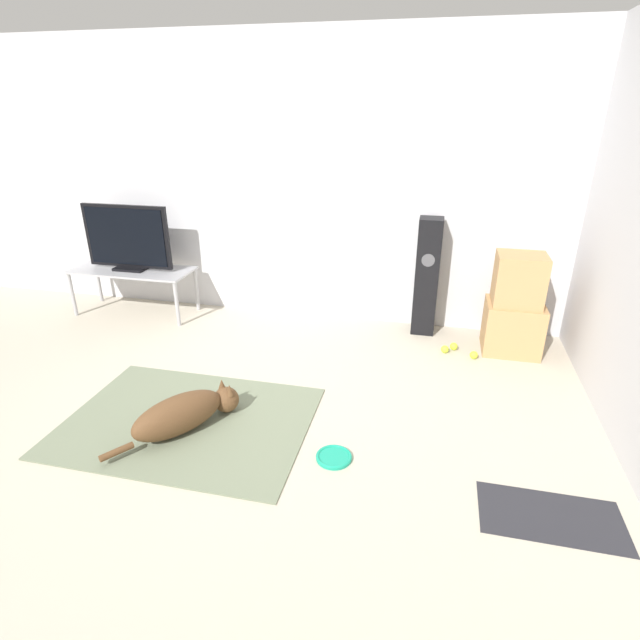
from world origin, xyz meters
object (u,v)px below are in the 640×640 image
at_px(floor_speaker, 427,277).
at_px(tv_stand, 133,274).
at_px(cardboard_box_lower, 512,327).
at_px(tennis_ball_by_boxes, 474,355).
at_px(dog, 185,413).
at_px(tennis_ball_loose_on_carpet, 445,349).
at_px(tv, 127,238).
at_px(frisbee, 334,457).
at_px(tennis_ball_near_speaker, 454,346).
at_px(cardboard_box_upper, 519,280).

distance_m(floor_speaker, tv_stand, 2.84).
xyz_separation_m(cardboard_box_lower, tv_stand, (-3.57, 0.04, 0.19)).
height_order(tv_stand, tennis_ball_by_boxes, tv_stand).
bearing_deg(dog, tennis_ball_loose_on_carpet, 42.81).
bearing_deg(tennis_ball_by_boxes, tv, 175.24).
xyz_separation_m(frisbee, tennis_ball_near_speaker, (0.71, 1.64, 0.02)).
relative_size(tennis_ball_near_speaker, tennis_ball_loose_on_carpet, 1.00).
height_order(frisbee, cardboard_box_lower, cardboard_box_lower).
xyz_separation_m(tv, tennis_ball_by_boxes, (3.27, -0.27, -0.73)).
distance_m(dog, tennis_ball_near_speaker, 2.32).
bearing_deg(tennis_ball_by_boxes, dog, -142.05).
bearing_deg(tv, cardboard_box_lower, -0.67).
bearing_deg(tennis_ball_loose_on_carpet, tennis_ball_near_speaker, 44.52).
bearing_deg(tennis_ball_by_boxes, floor_speaker, 133.55).
bearing_deg(floor_speaker, tennis_ball_near_speaker, -50.05).
relative_size(dog, tennis_ball_near_speaker, 12.22).
bearing_deg(cardboard_box_lower, tennis_ball_by_boxes, -142.66).
bearing_deg(floor_speaker, frisbee, -102.36).
relative_size(cardboard_box_upper, tv_stand, 0.35).
bearing_deg(floor_speaker, tv, -176.13).
xyz_separation_m(tennis_ball_near_speaker, tennis_ball_loose_on_carpet, (-0.07, -0.07, 0.00)).
xyz_separation_m(frisbee, tennis_ball_loose_on_carpet, (0.64, 1.57, 0.02)).
distance_m(cardboard_box_lower, tv_stand, 3.58).
xyz_separation_m(dog, cardboard_box_upper, (2.15, 1.67, 0.51)).
bearing_deg(tennis_ball_loose_on_carpet, dog, -137.19).
distance_m(cardboard_box_lower, tennis_ball_loose_on_carpet, 0.59).
height_order(tennis_ball_near_speaker, tennis_ball_loose_on_carpet, same).
bearing_deg(frisbee, tennis_ball_by_boxes, 59.99).
height_order(tv, tennis_ball_loose_on_carpet, tv).
relative_size(tv, tennis_ball_by_boxes, 13.22).
relative_size(frisbee, tv_stand, 0.18).
xyz_separation_m(dog, frisbee, (0.99, -0.06, -0.12)).
xyz_separation_m(cardboard_box_upper, tv, (-3.56, 0.05, 0.12)).
distance_m(floor_speaker, tennis_ball_loose_on_carpet, 0.67).
distance_m(dog, frisbee, 1.00).
distance_m(frisbee, cardboard_box_upper, 2.18).
bearing_deg(tv, tennis_ball_by_boxes, -4.76).
distance_m(cardboard_box_upper, tennis_ball_near_speaker, 0.76).
relative_size(frisbee, tennis_ball_by_boxes, 3.27).
height_order(dog, cardboard_box_upper, cardboard_box_upper).
bearing_deg(cardboard_box_lower, dog, -142.13).
height_order(dog, tv, tv).
relative_size(floor_speaker, tennis_ball_loose_on_carpet, 16.02).
height_order(tennis_ball_by_boxes, tennis_ball_loose_on_carpet, same).
height_order(floor_speaker, tennis_ball_by_boxes, floor_speaker).
distance_m(tennis_ball_by_boxes, tennis_ball_loose_on_carpet, 0.24).
bearing_deg(cardboard_box_lower, cardboard_box_upper, -133.14).
relative_size(tv_stand, tennis_ball_loose_on_carpet, 17.95).
distance_m(tv_stand, tennis_ball_by_boxes, 3.30).
bearing_deg(cardboard_box_upper, floor_speaker, 161.63).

